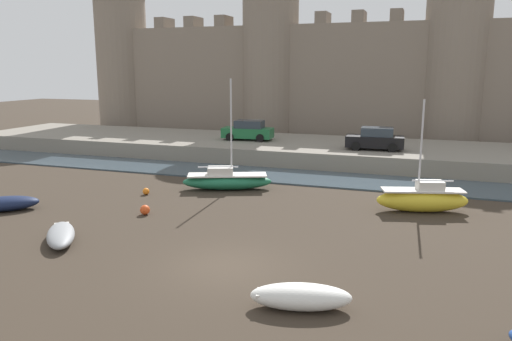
% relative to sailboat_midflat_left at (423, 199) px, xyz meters
% --- Properties ---
extents(ground_plane, '(160.00, 160.00, 0.00)m').
position_rel_sailboat_midflat_left_xyz_m(ground_plane, '(-6.65, -9.78, -0.67)').
color(ground_plane, '#382D23').
extents(water_channel, '(80.00, 4.50, 0.10)m').
position_rel_sailboat_midflat_left_xyz_m(water_channel, '(-6.65, 5.66, -0.62)').
color(water_channel, '#3D4C56').
rests_on(water_channel, ground).
extents(quay_road, '(63.61, 10.00, 1.28)m').
position_rel_sailboat_midflat_left_xyz_m(quay_road, '(-6.65, 12.91, -0.03)').
color(quay_road, gray).
rests_on(quay_road, ground).
extents(castle, '(57.77, 6.16, 18.78)m').
position_rel_sailboat_midflat_left_xyz_m(castle, '(-6.65, 22.98, 6.28)').
color(castle, gray).
rests_on(castle, ground).
extents(sailboat_midflat_left, '(4.70, 2.46, 5.61)m').
position_rel_sailboat_midflat_left_xyz_m(sailboat_midflat_left, '(0.00, 0.00, 0.00)').
color(sailboat_midflat_left, yellow).
rests_on(sailboat_midflat_left, ground).
extents(sailboat_near_channel_left, '(5.46, 3.31, 6.51)m').
position_rel_sailboat_midflat_left_xyz_m(sailboat_near_channel_left, '(-11.07, 1.14, -0.11)').
color(sailboat_near_channel_left, '#1E6B47').
rests_on(sailboat_near_channel_left, ground).
extents(rowboat_foreground_right, '(3.39, 3.02, 0.74)m').
position_rel_sailboat_midflat_left_xyz_m(rowboat_foreground_right, '(-19.98, -6.74, -0.28)').
color(rowboat_foreground_right, '#141E3D').
rests_on(rowboat_foreground_right, ground).
extents(rowboat_midflat_right, '(2.94, 3.30, 0.58)m').
position_rel_sailboat_midflat_left_xyz_m(rowboat_midflat_right, '(-14.14, -9.55, -0.36)').
color(rowboat_midflat_right, gray).
rests_on(rowboat_midflat_right, ground).
extents(rowboat_near_channel_right, '(3.23, 1.83, 0.78)m').
position_rel_sailboat_midflat_left_xyz_m(rowboat_near_channel_right, '(-3.26, -12.07, -0.26)').
color(rowboat_near_channel_right, silver).
rests_on(rowboat_near_channel_right, ground).
extents(mooring_buoy_mid_mud, '(0.39, 0.39, 0.39)m').
position_rel_sailboat_midflat_left_xyz_m(mooring_buoy_mid_mud, '(-14.95, -1.54, -0.47)').
color(mooring_buoy_mid_mud, orange).
rests_on(mooring_buoy_mid_mud, ground).
extents(mooring_buoy_near_shore, '(0.49, 0.49, 0.49)m').
position_rel_sailboat_midflat_left_xyz_m(mooring_buoy_near_shore, '(-12.90, -5.01, -0.42)').
color(mooring_buoy_near_shore, '#E04C1E').
rests_on(mooring_buoy_near_shore, ground).
extents(car_quay_centre_west, '(4.21, 2.09, 1.62)m').
position_rel_sailboat_midflat_left_xyz_m(car_quay_centre_west, '(-13.91, 12.70, 1.39)').
color(car_quay_centre_west, '#1E6638').
rests_on(car_quay_centre_west, quay_road).
extents(car_quay_east, '(4.21, 2.09, 1.62)m').
position_rel_sailboat_midflat_left_xyz_m(car_quay_east, '(-3.52, 11.04, 1.39)').
color(car_quay_east, black).
rests_on(car_quay_east, quay_road).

